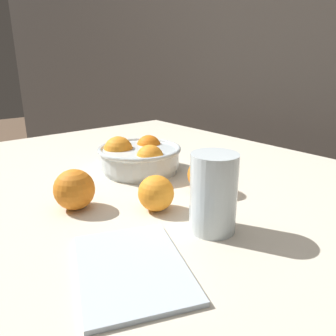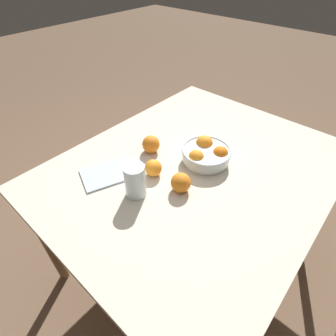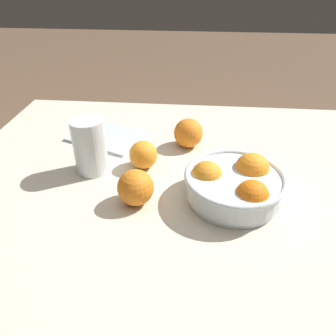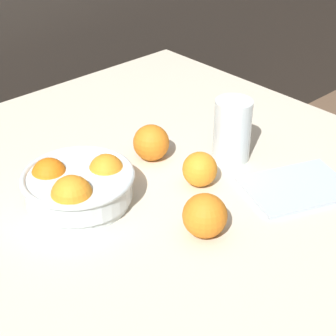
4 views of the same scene
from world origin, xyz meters
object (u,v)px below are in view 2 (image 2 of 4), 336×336
Objects in this scene: fruit_bowl at (206,154)px; juice_glass at (135,182)px; orange_loose_near_bowl at (151,144)px; orange_loose_front at (181,183)px; orange_loose_aside at (153,168)px.

juice_glass is (0.35, -0.09, 0.02)m from fruit_bowl.
juice_glass is 0.28m from orange_loose_near_bowl.
fruit_bowl is 0.22m from orange_loose_front.
orange_loose_near_bowl is (0.11, -0.24, 0.00)m from fruit_bowl.
orange_loose_aside is at bearing -167.84° from juice_glass.
fruit_bowl reaches higher than orange_loose_near_bowl.
fruit_bowl is 2.75× the size of orange_loose_front.
juice_glass is 0.13m from orange_loose_aside.
orange_loose_near_bowl is 1.14× the size of orange_loose_aside.
orange_loose_aside is (-0.13, -0.03, -0.03)m from juice_glass.
orange_loose_near_bowl reaches higher than orange_loose_front.
fruit_bowl reaches higher than orange_loose_front.
orange_loose_front reaches higher than orange_loose_aside.
orange_loose_near_bowl is (-0.24, -0.15, -0.02)m from juice_glass.
orange_loose_near_bowl is at bearing -64.55° from fruit_bowl.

